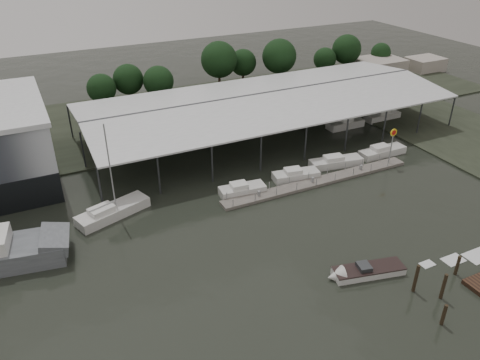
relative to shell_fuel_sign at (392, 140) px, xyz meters
name	(u,v)px	position (x,y,z in m)	size (l,w,h in m)	color
ground	(253,256)	(-27.00, -9.99, -3.93)	(200.00, 200.00, 0.00)	black
land_strip_far	(142,120)	(-27.00, 32.01, -3.83)	(140.00, 30.00, 0.30)	#32382A
land_strip_east	(477,141)	(18.00, 0.01, -3.83)	(20.00, 60.00, 0.30)	#32382A
covered_boat_shed	(267,97)	(-10.00, 18.01, 2.20)	(58.24, 24.00, 6.96)	silver
floating_dock	(318,182)	(-12.00, 0.01, -3.72)	(28.00, 2.00, 1.40)	slate
shell_fuel_sign	(392,140)	(0.00, 0.00, 0.00)	(1.10, 0.18, 5.55)	gray
distant_commercial_buildings	(393,67)	(32.03, 34.70, -2.08)	(22.00, 8.00, 4.00)	#A0978D
white_sailboat	(112,212)	(-38.42, 3.98, -3.28)	(9.13, 5.32, 11.72)	silver
speedboat_underway	(362,272)	(-18.77, -17.35, -3.53)	(18.58, 6.01, 2.00)	silver
moored_cruiser_0	(242,190)	(-22.41, 1.94, -3.31)	(6.06, 2.80, 1.70)	silver
moored_cruiser_1	(295,175)	(-14.19, 2.28, -3.31)	(6.55, 3.19, 1.70)	silver
moored_cruiser_2	(336,162)	(-6.98, 3.11, -3.31)	(7.88, 3.41, 1.70)	silver
moored_cruiser_3	(382,151)	(1.26, 2.91, -3.31)	(7.43, 2.21, 1.70)	silver
mooring_pilings	(459,300)	(-14.01, -24.67, -2.94)	(6.63, 8.12, 3.62)	#332A19
horizon_tree_line	(248,63)	(-3.12, 38.04, 2.08)	(67.53, 10.42, 10.56)	black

